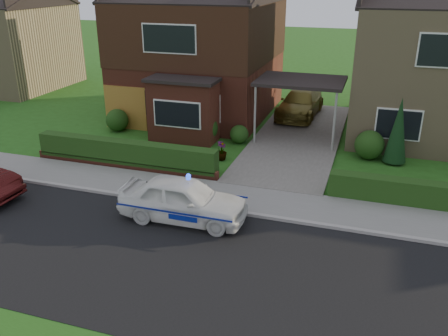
% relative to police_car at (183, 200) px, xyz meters
% --- Properties ---
extents(ground, '(120.00, 120.00, 0.00)m').
position_rel_police_car_xyz_m(ground, '(2.03, -2.21, -0.68)').
color(ground, '#235416').
rests_on(ground, ground).
extents(road, '(60.00, 6.00, 0.02)m').
position_rel_police_car_xyz_m(road, '(2.03, -2.21, -0.68)').
color(road, black).
rests_on(road, ground).
extents(kerb, '(60.00, 0.16, 0.12)m').
position_rel_police_car_xyz_m(kerb, '(2.03, 0.84, -0.62)').
color(kerb, '#9E9993').
rests_on(kerb, ground).
extents(sidewalk, '(60.00, 2.00, 0.10)m').
position_rel_police_car_xyz_m(sidewalk, '(2.03, 1.89, -0.63)').
color(sidewalk, slate).
rests_on(sidewalk, ground).
extents(driveway, '(3.80, 12.00, 0.12)m').
position_rel_police_car_xyz_m(driveway, '(2.03, 8.79, -0.62)').
color(driveway, '#666059').
rests_on(driveway, ground).
extents(house_left, '(7.50, 9.53, 7.25)m').
position_rel_police_car_xyz_m(house_left, '(-3.75, 11.69, 3.13)').
color(house_left, brown).
rests_on(house_left, ground).
extents(house_right, '(7.50, 8.06, 7.25)m').
position_rel_police_car_xyz_m(house_right, '(7.83, 11.78, 2.98)').
color(house_right, tan).
rests_on(house_right, ground).
extents(carport_link, '(3.80, 3.00, 2.77)m').
position_rel_police_car_xyz_m(carport_link, '(2.03, 8.74, 1.98)').
color(carport_link, black).
rests_on(carport_link, ground).
extents(garage_door, '(2.20, 0.10, 2.10)m').
position_rel_police_car_xyz_m(garage_door, '(-6.22, 7.75, 0.37)').
color(garage_door, olive).
rests_on(garage_door, ground).
extents(dwarf_wall, '(7.70, 0.25, 0.36)m').
position_rel_police_car_xyz_m(dwarf_wall, '(-3.77, 3.09, -0.50)').
color(dwarf_wall, brown).
rests_on(dwarf_wall, ground).
extents(hedge_left, '(7.50, 0.55, 0.90)m').
position_rel_police_car_xyz_m(hedge_left, '(-3.77, 3.24, -0.68)').
color(hedge_left, '#163310').
rests_on(hedge_left, ground).
extents(hedge_right, '(7.50, 0.55, 0.80)m').
position_rel_police_car_xyz_m(hedge_right, '(7.83, 3.14, -0.68)').
color(hedge_right, '#163310').
rests_on(hedge_right, ground).
extents(shrub_left_far, '(1.08, 1.08, 1.08)m').
position_rel_police_car_xyz_m(shrub_left_far, '(-6.47, 7.29, -0.14)').
color(shrub_left_far, '#163310').
rests_on(shrub_left_far, ground).
extents(shrub_left_mid, '(1.32, 1.32, 1.32)m').
position_rel_police_car_xyz_m(shrub_left_mid, '(-1.97, 7.09, -0.02)').
color(shrub_left_mid, '#163310').
rests_on(shrub_left_mid, ground).
extents(shrub_left_near, '(0.84, 0.84, 0.84)m').
position_rel_police_car_xyz_m(shrub_left_near, '(-0.37, 7.39, -0.26)').
color(shrub_left_near, '#163310').
rests_on(shrub_left_near, ground).
extents(shrub_right_near, '(1.20, 1.20, 1.20)m').
position_rel_police_car_xyz_m(shrub_right_near, '(5.23, 7.19, -0.08)').
color(shrub_right_near, '#163310').
rests_on(shrub_right_near, ground).
extents(conifer_a, '(0.90, 0.90, 2.60)m').
position_rel_police_car_xyz_m(conifer_a, '(6.23, 6.99, 0.62)').
color(conifer_a, black).
rests_on(conifer_a, ground).
extents(neighbour_left, '(6.50, 7.00, 5.20)m').
position_rel_police_car_xyz_m(neighbour_left, '(-17.97, 13.79, 1.92)').
color(neighbour_left, tan).
rests_on(neighbour_left, ground).
extents(police_car, '(3.66, 4.00, 1.52)m').
position_rel_police_car_xyz_m(police_car, '(0.00, 0.00, 0.00)').
color(police_car, white).
rests_on(police_car, ground).
extents(driveway_car, '(2.12, 4.71, 1.34)m').
position_rel_police_car_xyz_m(driveway_car, '(1.54, 12.27, 0.11)').
color(driveway_car, olive).
rests_on(driveway_car, driveway).
extents(potted_plant_a, '(0.38, 0.28, 0.67)m').
position_rel_police_car_xyz_m(potted_plant_a, '(-6.57, 4.01, -0.34)').
color(potted_plant_a, gray).
rests_on(potted_plant_a, ground).
extents(potted_plant_b, '(0.47, 0.44, 0.68)m').
position_rel_police_car_xyz_m(potted_plant_b, '(-0.47, 3.96, -0.34)').
color(potted_plant_b, gray).
rests_on(potted_plant_b, ground).
extents(potted_plant_c, '(0.53, 0.53, 0.78)m').
position_rel_police_car_xyz_m(potted_plant_c, '(-0.47, 5.16, -0.29)').
color(potted_plant_c, gray).
rests_on(potted_plant_c, ground).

